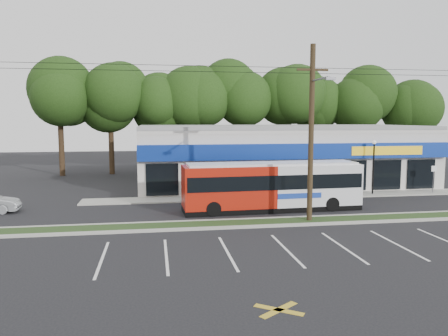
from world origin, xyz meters
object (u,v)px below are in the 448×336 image
Objects in this scene: pedestrian_b at (270,192)px; pedestrian_a at (345,187)px; sign_post at (434,174)px; metrobus at (272,185)px; car_dark at (299,192)px; lamp_post at (374,161)px; utility_pole at (309,128)px.

pedestrian_a is at bearing -141.43° from pedestrian_b.
metrobus is (-14.26, -4.07, 0.09)m from sign_post.
pedestrian_a is at bearing -66.20° from car_dark.
sign_post is 12.03m from car_dark.
sign_post is 1.21× the size of pedestrian_b.
lamp_post reaches higher than metrobus.
pedestrian_b is at bearing 3.16° from pedestrian_a.
car_dark is at bearing 5.14° from pedestrian_a.
utility_pole is at bearing 124.07° from pedestrian_b.
pedestrian_b is at bearing 99.31° from utility_pole.
pedestrian_b is at bearing -162.72° from lamp_post.
lamp_post is 2.40× the size of pedestrian_a.
car_dark is (1.36, 5.47, -4.59)m from utility_pole.
utility_pole is at bearing -149.85° from sign_post.
utility_pole reaches higher than car_dark.
sign_post is 14.83m from metrobus.
metrobus is at bearing 104.88° from pedestrian_b.
sign_post reaches higher than car_dark.
utility_pole is at bearing 174.00° from car_dark.
utility_pole is 9.57m from pedestrian_a.
car_dark is 2.73× the size of pedestrian_a.
pedestrian_a is (-7.89, -1.07, -0.67)m from sign_post.
lamp_post is 2.31× the size of pedestrian_b.
utility_pole reaches higher than lamp_post.
pedestrian_b is (-9.00, -2.80, -1.75)m from lamp_post.
utility_pole reaches higher than sign_post.
lamp_post is 3.64m from pedestrian_a.
pedestrian_b is at bearing 108.20° from car_dark.
pedestrian_a is at bearing -155.80° from lamp_post.
lamp_post is at bearing -166.44° from pedestrian_a.
metrobus is (-1.09, 3.57, -3.77)m from utility_pole.
pedestrian_b is at bearing 77.85° from metrobus.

